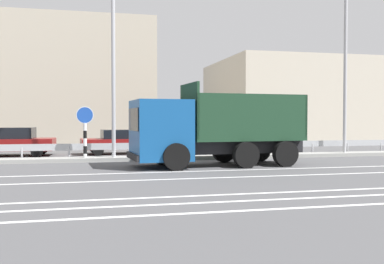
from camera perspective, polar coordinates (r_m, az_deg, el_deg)
ground_plane at (r=18.84m, az=-2.81°, el=-4.26°), size 320.00×320.00×0.00m
lane_strip_0 at (r=17.13m, az=5.15°, el=-4.86°), size 51.04×0.16×0.01m
lane_strip_1 at (r=15.33m, az=7.45°, el=-5.64°), size 51.04×0.16×0.01m
lane_strip_2 at (r=12.41m, az=12.77°, el=-7.42°), size 51.04×0.16×0.01m
lane_strip_3 at (r=11.58m, az=14.83°, el=-8.09°), size 51.04×0.16×0.01m
lane_strip_4 at (r=10.66m, az=17.59°, el=-8.96°), size 51.04×0.16×0.01m
median_island at (r=21.42m, az=-4.10°, el=-3.30°), size 28.07×1.10×0.18m
median_guardrail at (r=22.18m, az=-4.44°, el=-1.88°), size 51.04×0.09×0.78m
dump_truck at (r=18.41m, az=0.38°, el=-0.21°), size 7.35×3.13×3.40m
median_road_sign at (r=21.07m, az=-13.43°, el=-0.02°), size 0.78×0.16×2.51m
street_lamp_1 at (r=21.11m, az=-9.96°, el=11.72°), size 0.70×2.37×10.25m
street_lamp_2 at (r=24.90m, az=19.18°, el=8.60°), size 0.70×2.76×8.87m
parked_car_2 at (r=25.25m, az=-21.49°, el=-1.17°), size 4.06×2.16×1.50m
parked_car_3 at (r=25.15m, az=-9.11°, el=-1.21°), size 4.40×2.10×1.35m
parked_car_4 at (r=25.92m, az=1.82°, el=-1.01°), size 4.50×2.10×1.45m
background_building_0 at (r=36.68m, az=-21.12°, el=5.36°), size 19.03×13.96×8.73m
background_building_1 at (r=45.10m, az=17.11°, el=3.73°), size 21.76×12.71×7.20m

